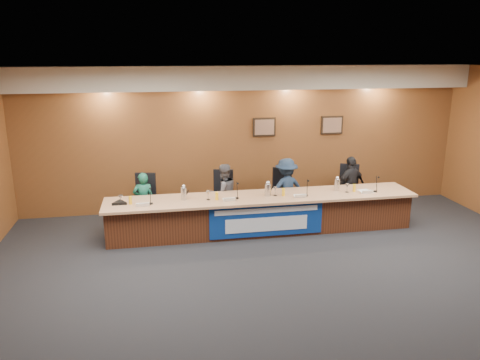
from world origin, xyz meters
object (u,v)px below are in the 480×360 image
object	(u,v)px
panelist_d	(351,186)
carafe_right	(337,185)
office_chair_d	(348,192)
carafe_mid	(268,190)
banner	(267,220)
panelist_c	(286,189)
office_chair_b	(223,199)
office_chair_c	(284,196)
office_chair_a	(144,204)
dais_body	(262,214)
panelist_b	(224,194)
panelist_a	(144,201)
speakerphone	(120,203)
carafe_left	(184,194)

from	to	relation	value
panelist_d	carafe_right	size ratio (longest dim) A/B	5.47
office_chair_d	carafe_mid	world-z (taller)	carafe_mid
banner	panelist_c	xyz separation A→B (m)	(0.66, 1.03, 0.28)
panelist_c	panelist_d	distance (m)	1.46
office_chair_b	panelist_c	bearing A→B (deg)	7.29
office_chair_b	office_chair_c	size ratio (longest dim) A/B	1.00
office_chair_a	office_chair_d	bearing A→B (deg)	12.95
dais_body	carafe_right	size ratio (longest dim) A/B	24.97
office_chair_d	office_chair_b	bearing A→B (deg)	-157.25
panelist_b	carafe_right	size ratio (longest dim) A/B	5.27
panelist_a	office_chair_c	world-z (taller)	panelist_a
carafe_right	panelist_c	bearing A→B (deg)	148.35
office_chair_c	speakerphone	size ratio (longest dim) A/B	1.50
carafe_right	banner	bearing A→B (deg)	-163.56
office_chair_c	office_chair_a	bearing A→B (deg)	179.85
panelist_b	banner	bearing A→B (deg)	103.57
panelist_c	panelist_d	world-z (taller)	panelist_c
panelist_a	panelist_d	xyz separation A→B (m)	(4.43, 0.00, 0.08)
carafe_left	speakerphone	xyz separation A→B (m)	(-1.19, -0.05, -0.10)
banner	office_chair_b	size ratio (longest dim) A/B	4.58
office_chair_b	speakerphone	xyz separation A→B (m)	(-2.05, -0.77, 0.30)
office_chair_b	carafe_mid	world-z (taller)	carafe_mid
banner	carafe_right	size ratio (longest dim) A/B	9.16
panelist_a	carafe_left	xyz separation A→B (m)	(0.77, -0.62, 0.29)
carafe_left	office_chair_a	bearing A→B (deg)	136.88
panelist_d	carafe_mid	size ratio (longest dim) A/B	5.48
carafe_left	speakerphone	bearing A→B (deg)	-177.70
office_chair_b	office_chair_c	xyz separation A→B (m)	(1.34, 0.00, 0.00)
panelist_d	office_chair_c	distance (m)	1.47
banner	panelist_b	xyz separation A→B (m)	(-0.68, 1.03, 0.25)
panelist_d	office_chair_b	distance (m)	2.81
dais_body	speakerphone	bearing A→B (deg)	-178.74
panelist_b	speakerphone	bearing A→B (deg)	-1.68
office_chair_b	speakerphone	world-z (taller)	speakerphone
banner	carafe_right	world-z (taller)	carafe_right
panelist_c	carafe_right	distance (m)	1.09
panelist_c	carafe_mid	distance (m)	0.89
panelist_a	carafe_left	size ratio (longest dim) A/B	4.82
panelist_d	panelist_a	bearing A→B (deg)	-22.51
dais_body	office_chair_d	xyz separation A→B (m)	(2.12, 0.71, 0.13)
panelist_b	speakerphone	size ratio (longest dim) A/B	3.96
banner	panelist_a	bearing A→B (deg)	156.01
banner	office_chair_d	world-z (taller)	banner
dais_body	office_chair_b	bearing A→B (deg)	133.55
office_chair_a	carafe_mid	world-z (taller)	carafe_mid
panelist_d	office_chair_d	size ratio (longest dim) A/B	2.74
panelist_b	panelist_c	bearing A→B (deg)	160.20
dais_body	office_chair_a	distance (m)	2.42
banner	carafe_mid	world-z (taller)	carafe_mid
panelist_b	carafe_left	xyz separation A→B (m)	(-0.86, -0.62, 0.24)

